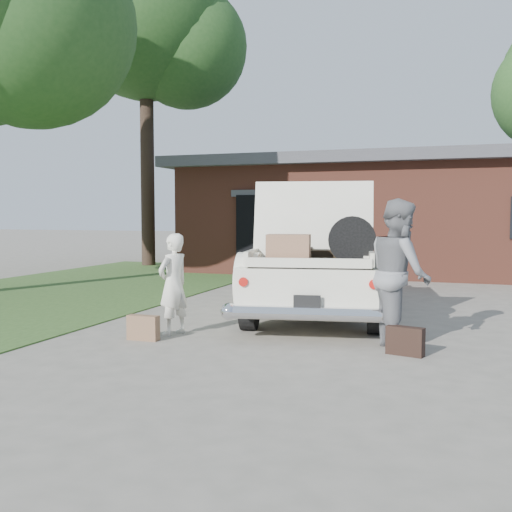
% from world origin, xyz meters
% --- Properties ---
extents(ground, '(90.00, 90.00, 0.00)m').
position_xyz_m(ground, '(0.00, 0.00, 0.00)').
color(ground, gray).
rests_on(ground, ground).
extents(grass_strip, '(6.00, 16.00, 0.02)m').
position_xyz_m(grass_strip, '(-5.50, 3.00, 0.01)').
color(grass_strip, '#2D4C1E').
rests_on(grass_strip, ground).
extents(house, '(12.80, 7.80, 3.30)m').
position_xyz_m(house, '(0.98, 11.47, 1.67)').
color(house, brown).
rests_on(house, ground).
extents(tree_back, '(6.01, 5.22, 10.55)m').
position_xyz_m(tree_back, '(-6.89, 9.97, 7.59)').
color(tree_back, '#38281E').
rests_on(tree_back, ground).
extents(sedan, '(2.92, 5.55, 2.17)m').
position_xyz_m(sedan, '(0.42, 2.63, 0.78)').
color(sedan, white).
rests_on(sedan, ground).
extents(woman_left, '(0.49, 0.60, 1.42)m').
position_xyz_m(woman_left, '(-1.07, 0.14, 0.71)').
color(woman_left, silver).
rests_on(woman_left, ground).
extents(woman_right, '(1.01, 1.12, 1.89)m').
position_xyz_m(woman_right, '(2.01, 0.35, 0.94)').
color(woman_right, gray).
rests_on(woman_right, ground).
extents(suitcase_left, '(0.44, 0.14, 0.34)m').
position_xyz_m(suitcase_left, '(-1.28, -0.34, 0.17)').
color(suitcase_left, '#896245').
rests_on(suitcase_left, ground).
extents(suitcase_right, '(0.47, 0.25, 0.35)m').
position_xyz_m(suitcase_right, '(2.13, -0.07, 0.17)').
color(suitcase_right, black).
rests_on(suitcase_right, ground).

